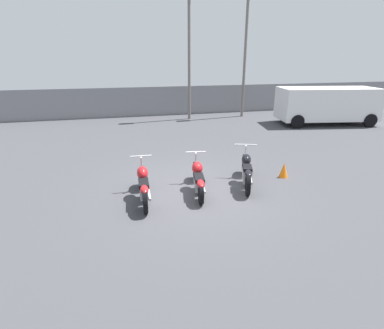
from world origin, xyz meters
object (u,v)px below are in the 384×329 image
light_pole_right (189,45)px  motorcycle_slot_1 (198,178)px  parked_van (327,104)px  motorcycle_slot_2 (246,171)px  light_pole_left (246,44)px  traffic_cone_near (284,170)px  motorcycle_slot_0 (143,184)px

light_pole_right → motorcycle_slot_1: 10.95m
parked_van → motorcycle_slot_2: bearing=141.5°
light_pole_left → traffic_cone_near: light_pole_left is taller
motorcycle_slot_2 → light_pole_right: bearing=105.5°
motorcycle_slot_2 → parked_van: size_ratio=0.37×
light_pole_right → motorcycle_slot_0: 11.47m
parked_van → light_pole_left: bearing=57.4°
light_pole_left → motorcycle_slot_1: 12.13m
motorcycle_slot_0 → motorcycle_slot_2: motorcycle_slot_2 is taller
motorcycle_slot_0 → light_pole_right: bearing=72.7°
light_pole_left → traffic_cone_near: size_ratio=15.54×
parked_van → motorcycle_slot_0: bearing=133.6°
motorcycle_slot_1 → motorcycle_slot_2: motorcycle_slot_2 is taller
light_pole_left → traffic_cone_near: bearing=-106.2°
light_pole_left → traffic_cone_near: 10.85m
light_pole_right → motorcycle_slot_1: size_ratio=3.32×
light_pole_left → parked_van: light_pole_left is taller
motorcycle_slot_0 → motorcycle_slot_1: (1.48, 0.14, -0.03)m
motorcycle_slot_0 → parked_van: (10.59, 6.96, 0.66)m
light_pole_right → traffic_cone_near: size_ratio=15.00×
light_pole_right → parked_van: light_pole_right is taller
light_pole_left → motorcycle_slot_2: 11.41m
light_pole_right → motorcycle_slot_2: 10.62m
light_pole_left → motorcycle_slot_0: light_pole_left is taller
motorcycle_slot_1 → parked_van: bearing=46.6°
light_pole_right → motorcycle_slot_2: bearing=-94.6°
motorcycle_slot_0 → motorcycle_slot_1: motorcycle_slot_0 is taller
motorcycle_slot_0 → motorcycle_slot_2: bearing=8.0°
light_pole_left → parked_van: (3.49, -3.24, -3.12)m
light_pole_right → motorcycle_slot_0: bearing=-110.1°
motorcycle_slot_1 → traffic_cone_near: (2.81, 0.36, -0.17)m
light_pole_left → parked_van: 5.69m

